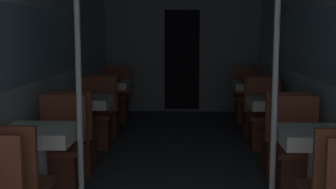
% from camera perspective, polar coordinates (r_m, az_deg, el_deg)
% --- Properties ---
extents(wall_left, '(0.05, 9.97, 2.27)m').
position_cam_1_polar(wall_left, '(4.82, -16.07, 3.77)').
color(wall_left, silver).
rests_on(wall_left, ground_plane).
extents(wall_right, '(0.05, 9.97, 2.27)m').
position_cam_1_polar(wall_right, '(4.78, 18.79, 3.63)').
color(wall_right, silver).
rests_on(wall_right, ground_plane).
extents(bulkhead_far, '(2.82, 0.09, 2.27)m').
position_cam_1_polar(bulkhead_far, '(8.62, 1.72, 5.41)').
color(bulkhead_far, slate).
rests_on(bulkhead_far, ground_plane).
extents(dining_table_left_1, '(0.56, 0.56, 0.73)m').
position_cam_1_polar(dining_table_left_1, '(3.83, -15.41, -5.76)').
color(dining_table_left_1, '#4C4C51').
rests_on(dining_table_left_1, ground_plane).
extents(chair_left_far_1, '(0.44, 0.44, 0.89)m').
position_cam_1_polar(chair_left_far_1, '(4.42, -13.07, -8.15)').
color(chair_left_far_1, brown).
rests_on(chair_left_far_1, ground_plane).
extents(support_pole_left_1, '(0.05, 0.05, 2.27)m').
position_cam_1_polar(support_pole_left_1, '(3.66, -10.85, 2.29)').
color(support_pole_left_1, silver).
rests_on(support_pole_left_1, ground_plane).
extents(dining_table_left_2, '(0.56, 0.56, 0.73)m').
position_cam_1_polar(dining_table_left_2, '(5.47, -9.96, -1.61)').
color(dining_table_left_2, '#4C4C51').
rests_on(dining_table_left_2, ground_plane).
extents(chair_left_near_2, '(0.44, 0.44, 0.89)m').
position_cam_1_polar(chair_left_near_2, '(5.00, -11.23, -6.27)').
color(chair_left_near_2, brown).
rests_on(chair_left_near_2, ground_plane).
extents(chair_left_far_2, '(0.44, 0.44, 0.89)m').
position_cam_1_polar(chair_left_far_2, '(6.06, -8.79, -3.76)').
color(chair_left_far_2, brown).
rests_on(chair_left_far_2, ground_plane).
extents(dining_table_left_3, '(0.56, 0.56, 0.73)m').
position_cam_1_polar(dining_table_left_3, '(7.15, -7.06, 0.61)').
color(dining_table_left_3, '#4C4C51').
rests_on(dining_table_left_3, ground_plane).
extents(chair_left_near_3, '(0.44, 0.44, 0.89)m').
position_cam_1_polar(chair_left_near_3, '(6.65, -7.79, -2.72)').
color(chair_left_near_3, brown).
rests_on(chair_left_near_3, ground_plane).
extents(chair_left_far_3, '(0.44, 0.44, 0.89)m').
position_cam_1_polar(chair_left_far_3, '(7.74, -6.36, -1.24)').
color(chair_left_far_3, brown).
rests_on(chair_left_far_3, ground_plane).
extents(dining_table_right_1, '(0.56, 0.56, 0.73)m').
position_cam_1_polar(dining_table_right_1, '(3.79, 17.57, -5.99)').
color(dining_table_right_1, '#4C4C51').
rests_on(dining_table_right_1, ground_plane).
extents(chair_right_far_1, '(0.44, 0.44, 0.89)m').
position_cam_1_polar(chair_right_far_1, '(4.39, 15.47, -8.37)').
color(chair_right_far_1, brown).
rests_on(chair_right_far_1, ground_plane).
extents(support_pole_right_1, '(0.05, 0.05, 2.27)m').
position_cam_1_polar(support_pole_right_1, '(3.62, 12.96, 2.19)').
color(support_pole_right_1, silver).
rests_on(support_pole_right_1, ground_plane).
extents(dining_table_right_2, '(0.56, 0.56, 0.73)m').
position_cam_1_polar(dining_table_right_2, '(5.44, 12.79, -1.74)').
color(dining_table_right_2, '#4C4C51').
rests_on(dining_table_right_2, ground_plane).
extents(chair_right_near_2, '(0.44, 0.44, 0.89)m').
position_cam_1_polar(chair_right_near_2, '(4.96, 13.86, -6.44)').
color(chair_right_near_2, brown).
rests_on(chair_right_near_2, ground_plane).
extents(chair_right_far_2, '(0.44, 0.44, 0.89)m').
position_cam_1_polar(chair_right_far_2, '(6.03, 11.74, -3.88)').
color(chair_right_far_2, brown).
rests_on(chair_right_far_2, ground_plane).
extents(dining_table_right_3, '(0.56, 0.56, 0.73)m').
position_cam_1_polar(dining_table_right_3, '(7.12, 10.27, 0.53)').
color(dining_table_right_3, '#4C4C51').
rests_on(dining_table_right_3, ground_plane).
extents(chair_right_near_3, '(0.44, 0.44, 0.89)m').
position_cam_1_polar(chair_right_near_3, '(6.63, 10.87, -2.83)').
color(chair_right_near_3, brown).
rests_on(chair_right_near_3, ground_plane).
extents(chair_right_far_3, '(0.44, 0.44, 0.89)m').
position_cam_1_polar(chair_right_far_3, '(7.72, 9.64, -1.32)').
color(chair_right_far_3, brown).
rests_on(chair_right_far_3, ground_plane).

